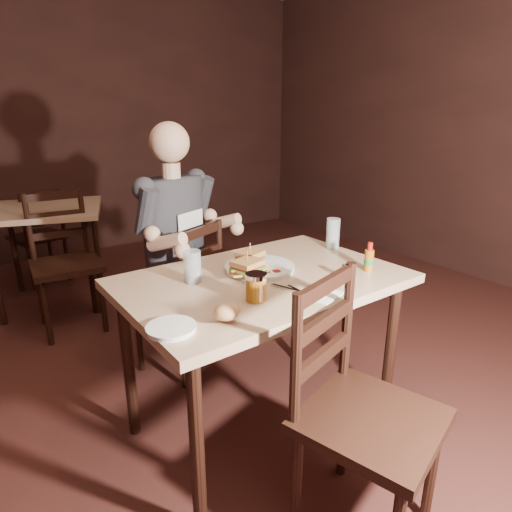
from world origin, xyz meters
TOP-DOWN VIEW (x-y plane):
  - room_shell at (0.00, 0.00)m, footprint 7.00×7.00m
  - main_table at (0.20, 0.10)m, footprint 1.20×0.81m
  - bg_table at (-0.29, 2.23)m, footprint 1.01×1.01m
  - chair_far at (0.12, 0.81)m, footprint 0.55×0.57m
  - chair_near at (0.18, -0.54)m, footprint 0.54×0.57m
  - bg_chair_far at (-0.29, 2.78)m, footprint 0.48×0.51m
  - bg_chair_near at (-0.29, 1.68)m, footprint 0.47×0.50m
  - diner at (0.14, 0.77)m, footprint 0.67×0.61m
  - dinner_plate at (0.23, 0.18)m, footprint 0.31×0.31m
  - sandwich_left at (0.14, 0.13)m, footprint 0.14×0.13m
  - sandwich_right at (0.22, 0.23)m, footprint 0.13×0.12m
  - fries_pile at (0.14, 0.11)m, footprint 0.22×0.16m
  - ketchup_dollop at (0.25, 0.07)m, footprint 0.04×0.04m
  - glass_left at (-0.07, 0.22)m, footprint 0.07×0.07m
  - glass_right at (0.74, 0.23)m, footprint 0.07×0.07m
  - hot_sauce at (0.63, -0.11)m, footprint 0.04×0.04m
  - salt_shaker at (0.47, -0.12)m, footprint 0.03×0.03m
  - syrup_dispenser at (0.03, -0.08)m, footprint 0.08×0.08m
  - napkin at (0.26, -0.18)m, footprint 0.18×0.17m
  - knife at (0.20, -0.10)m, footprint 0.09×0.22m
  - fork at (0.21, -0.13)m, footprint 0.01×0.16m
  - side_plate at (-0.33, -0.12)m, footprint 0.16×0.16m
  - bread_roll at (-0.15, -0.17)m, footprint 0.10×0.08m

SIDE VIEW (x-z plane):
  - bg_chair_far at x=-0.29m, z-range 0.00..0.84m
  - chair_far at x=0.12m, z-range 0.00..0.88m
  - chair_near at x=0.18m, z-range 0.00..0.93m
  - bg_chair_near at x=-0.29m, z-range 0.00..0.94m
  - bg_table at x=-0.29m, z-range 0.30..1.07m
  - main_table at x=0.20m, z-range 0.30..1.07m
  - napkin at x=0.26m, z-range 0.77..0.77m
  - fork at x=0.21m, z-range 0.77..0.78m
  - knife at x=0.20m, z-range 0.77..0.78m
  - side_plate at x=-0.33m, z-range 0.77..0.78m
  - dinner_plate at x=0.23m, z-range 0.77..0.79m
  - ketchup_dollop at x=0.25m, z-range 0.79..0.80m
  - salt_shaker at x=0.47m, z-range 0.77..0.83m
  - fries_pile at x=0.14m, z-range 0.79..0.82m
  - bread_roll at x=-0.15m, z-range 0.78..0.84m
  - syrup_dispenser at x=0.03m, z-range 0.77..0.88m
  - hot_sauce at x=0.63m, z-range 0.77..0.90m
  - sandwich_right at x=0.22m, z-range 0.79..0.88m
  - glass_left at x=-0.07m, z-range 0.77..0.90m
  - sandwich_left at x=0.14m, z-range 0.79..0.89m
  - glass_right at x=0.74m, z-range 0.77..0.93m
  - diner at x=0.14m, z-range 0.46..1.40m
  - room_shell at x=0.00m, z-range -2.10..4.90m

